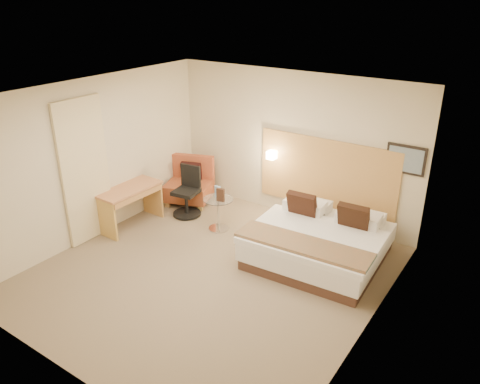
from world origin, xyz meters
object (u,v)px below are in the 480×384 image
Objects in this scene: bed at (319,241)px; desk at (130,196)px; desk_chair at (188,195)px; lounge_chair at (190,184)px; side_table at (218,212)px.

bed is 1.71× the size of desk.
desk_chair reaches higher than desk.
desk_chair is at bearing 178.44° from bed.
side_table is at bearing -28.63° from lounge_chair.
side_table is at bearing -177.48° from bed.
bed is 1.95× the size of lounge_chair.
bed is 2.76m from desk_chair.
desk is at bearing -150.74° from side_table.
desk is (-3.29, -0.85, 0.27)m from bed.
bed reaches higher than desk.
desk_chair is (0.35, -0.49, 0.03)m from lounge_chair.
lounge_chair is 1.79× the size of side_table.
desk is (-0.18, -1.42, 0.22)m from lounge_chair.
desk_chair reaches higher than side_table.
bed is at bearing -10.36° from lounge_chair.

